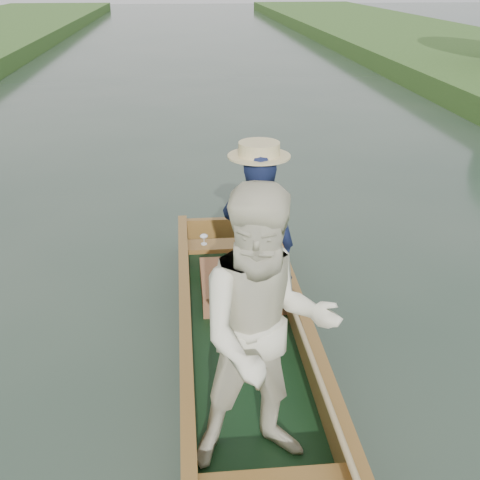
{
  "coord_description": "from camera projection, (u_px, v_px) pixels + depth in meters",
  "views": [
    {
      "loc": [
        -0.47,
        -4.22,
        3.14
      ],
      "look_at": [
        0.0,
        0.6,
        0.95
      ],
      "focal_mm": 45.0,
      "sensor_mm": 36.0,
      "label": 1
    }
  ],
  "objects": [
    {
      "name": "ground",
      "position": [
        247.0,
        369.0,
        5.16
      ],
      "size": [
        120.0,
        120.0,
        0.0
      ],
      "primitive_type": "plane",
      "color": "#283D30",
      "rests_on": "ground"
    },
    {
      "name": "trees_far",
      "position": [
        78.0,
        2.0,
        11.49
      ],
      "size": [
        22.94,
        12.83,
        4.71
      ],
      "color": "#47331E",
      "rests_on": "ground"
    },
    {
      "name": "punt",
      "position": [
        257.0,
        318.0,
        4.53
      ],
      "size": [
        1.12,
        5.0,
        2.04
      ],
      "color": "black",
      "rests_on": "ground"
    }
  ]
}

